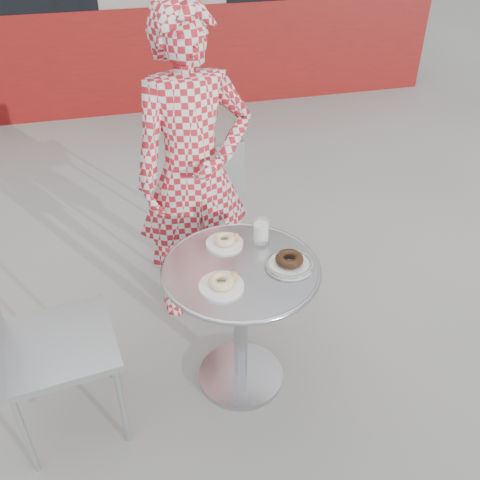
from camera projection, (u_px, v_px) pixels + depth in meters
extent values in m
plane|color=#A8A5A0|center=(240.00, 371.00, 2.68)|extent=(60.00, 60.00, 0.00)
cube|color=maroon|center=(147.00, 60.00, 5.31)|extent=(6.02, 0.20, 1.00)
cylinder|color=silver|center=(241.00, 375.00, 2.65)|extent=(0.42, 0.42, 0.03)
cylinder|color=silver|center=(241.00, 326.00, 2.45)|extent=(0.07, 0.07, 0.66)
cylinder|color=silver|center=(241.00, 269.00, 2.26)|extent=(0.66, 0.66, 0.02)
torus|color=silver|center=(241.00, 269.00, 2.26)|extent=(0.69, 0.69, 0.02)
cube|color=#B2B5BA|center=(197.00, 202.00, 3.16)|extent=(0.49, 0.49, 0.03)
cube|color=#B2B5BA|center=(209.00, 183.00, 2.89)|extent=(0.42, 0.11, 0.42)
cube|color=#B2B5BA|center=(58.00, 345.00, 2.18)|extent=(0.50, 0.50, 0.03)
imported|color=red|center=(194.00, 174.00, 2.66)|extent=(0.64, 0.46, 1.65)
cylinder|color=white|center=(225.00, 243.00, 2.39)|extent=(0.17, 0.17, 0.01)
torus|color=tan|center=(224.00, 239.00, 2.38)|extent=(0.10, 0.10, 0.03)
sphere|color=#B77A3F|center=(236.00, 237.00, 2.39)|extent=(0.03, 0.03, 0.03)
cylinder|color=white|center=(221.00, 286.00, 2.15)|extent=(0.18, 0.18, 0.01)
torus|color=tan|center=(221.00, 281.00, 2.13)|extent=(0.11, 0.11, 0.03)
sphere|color=#B77A3F|center=(234.00, 276.00, 2.16)|extent=(0.04, 0.04, 0.04)
cylinder|color=white|center=(289.00, 264.00, 2.26)|extent=(0.20, 0.20, 0.01)
torus|color=black|center=(289.00, 259.00, 2.25)|extent=(0.12, 0.12, 0.04)
torus|color=black|center=(289.00, 263.00, 2.26)|extent=(0.21, 0.21, 0.02)
cylinder|color=white|center=(261.00, 233.00, 2.38)|extent=(0.07, 0.07, 0.10)
cylinder|color=white|center=(261.00, 231.00, 2.37)|extent=(0.07, 0.07, 0.12)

